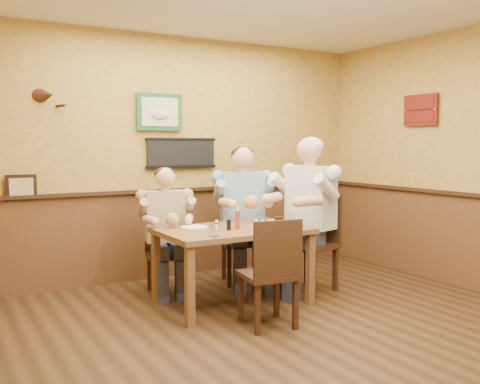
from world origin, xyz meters
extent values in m
plane|color=black|center=(0.00, 0.00, 0.00)|extent=(5.00, 5.00, 0.00)
cube|color=gold|center=(0.00, 2.50, 1.40)|extent=(5.00, 0.02, 2.80)
cube|color=brown|center=(0.00, 2.48, 0.50)|extent=(5.00, 0.02, 1.00)
cube|color=black|center=(0.07, 2.46, 1.45)|extent=(0.88, 0.03, 0.34)
cube|color=#1E582B|center=(-0.20, 2.46, 1.92)|extent=(0.54, 0.03, 0.42)
cube|color=black|center=(-1.70, 2.46, 1.12)|extent=(0.30, 0.03, 0.26)
cube|color=maroon|center=(2.46, 1.05, 1.95)|extent=(0.03, 0.48, 0.36)
cube|color=brown|center=(0.02, 1.14, 0.72)|extent=(1.40, 0.90, 0.05)
cube|color=brown|center=(-0.62, 0.75, 0.35)|extent=(0.07, 0.07, 0.70)
cube|color=brown|center=(0.66, 0.75, 0.35)|extent=(0.07, 0.07, 0.70)
cube|color=brown|center=(-0.62, 1.53, 0.35)|extent=(0.07, 0.07, 0.70)
cube|color=brown|center=(0.66, 1.53, 0.35)|extent=(0.07, 0.07, 0.70)
cylinder|color=white|center=(-0.36, 0.80, 0.81)|extent=(0.09, 0.09, 0.12)
cylinder|color=white|center=(0.15, 0.82, 0.82)|extent=(0.11, 0.11, 0.13)
cylinder|color=black|center=(0.42, 0.95, 0.80)|extent=(0.08, 0.08, 0.10)
cylinder|color=red|center=(0.03, 1.08, 0.85)|extent=(0.06, 0.06, 0.19)
cylinder|color=silver|center=(-0.13, 1.20, 0.79)|extent=(0.04, 0.04, 0.08)
cylinder|color=black|center=(-0.08, 1.05, 0.80)|extent=(0.04, 0.04, 0.10)
cylinder|color=white|center=(-0.31, 1.32, 0.76)|extent=(0.29, 0.29, 0.02)
cylinder|color=white|center=(0.52, 1.36, 0.76)|extent=(0.25, 0.25, 0.02)
camera|label=1|loc=(-2.48, -3.30, 1.56)|focal=40.00mm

